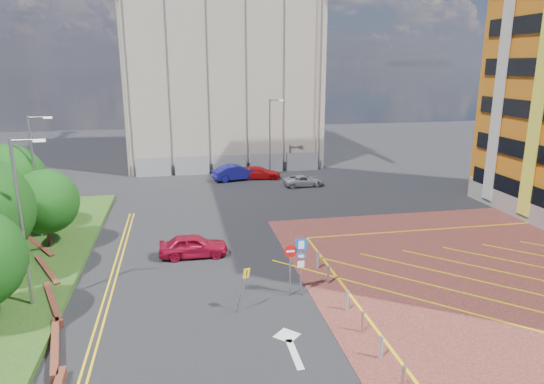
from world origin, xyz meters
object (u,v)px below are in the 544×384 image
object	(u,v)px
lamp_left_near	(22,217)
warning_sign	(244,284)
lamp_back	(271,135)
car_red_back	(259,173)
tree_c	(46,202)
car_blue_back	(236,172)
tree_d	(8,182)
sign_cluster	(297,260)
lamp_left_far	(36,172)
car_red_left	(193,246)
car_silver_back	(304,181)

from	to	relation	value
lamp_left_near	warning_sign	xyz separation A→B (m)	(9.86, -2.20, -3.23)
lamp_back	warning_sign	size ratio (longest dim) A/B	3.56
warning_sign	car_red_back	world-z (taller)	warning_sign
tree_c	car_blue_back	size ratio (longest dim) A/B	1.03
tree_d	lamp_back	xyz separation A→B (m)	(20.58, 15.00, 0.49)
sign_cluster	car_red_back	size ratio (longest dim) A/B	0.74
lamp_left_near	car_red_back	world-z (taller)	lamp_left_near
lamp_left_far	car_red_left	distance (m)	11.56
tree_c	car_red_left	world-z (taller)	tree_c
warning_sign	car_red_left	bearing A→B (deg)	105.90
warning_sign	car_red_back	bearing A→B (deg)	79.09
car_blue_back	car_red_back	distance (m)	2.38
lamp_left_far	car_blue_back	bearing A→B (deg)	45.19
tree_c	car_red_left	distance (m)	9.59
tree_c	car_silver_back	size ratio (longest dim) A/B	1.27
lamp_back	car_silver_back	size ratio (longest dim) A/B	2.07
car_red_back	warning_sign	bearing A→B (deg)	176.42
tree_c	car_silver_back	xyz separation A→B (m)	(19.89, 13.09, -2.66)
lamp_back	car_red_back	world-z (taller)	lamp_back
lamp_left_far	car_silver_back	distance (m)	23.94
car_red_left	car_silver_back	distance (m)	19.34
tree_d	car_red_back	world-z (taller)	tree_d
warning_sign	tree_c	bearing A→B (deg)	137.03
car_blue_back	car_red_left	bearing A→B (deg)	152.37
tree_d	car_red_back	bearing A→B (deg)	36.05
lamp_back	car_red_left	bearing A→B (deg)	-112.83
sign_cluster	warning_sign	distance (m)	3.13
tree_d	lamp_back	size ratio (longest dim) A/B	0.76
tree_d	lamp_left_near	world-z (taller)	lamp_left_near
car_red_left	car_silver_back	world-z (taller)	car_red_left
sign_cluster	lamp_back	bearing A→B (deg)	82.03
lamp_back	car_silver_back	bearing A→B (deg)	-64.84
car_red_left	tree_c	bearing A→B (deg)	72.78
car_blue_back	lamp_left_near	bearing A→B (deg)	139.47
tree_c	sign_cluster	distance (m)	16.53
car_silver_back	lamp_back	bearing A→B (deg)	22.52
lamp_left_far	tree_d	bearing A→B (deg)	154.32
tree_c	tree_d	xyz separation A→B (m)	(-3.00, 3.00, 0.68)
lamp_back	warning_sign	xyz separation A→B (m)	(-6.64, -28.20, -2.93)
lamp_left_far	car_silver_back	world-z (taller)	lamp_left_far
tree_d	lamp_left_far	distance (m)	2.44
warning_sign	car_red_left	size ratio (longest dim) A/B	0.54
tree_c	lamp_left_far	bearing A→B (deg)	114.71
sign_cluster	car_blue_back	bearing A→B (deg)	89.98
tree_c	lamp_left_near	bearing A→B (deg)	-82.31
lamp_left_far	lamp_left_near	bearing A→B (deg)	-78.69
tree_c	lamp_left_near	xyz separation A→B (m)	(1.08, -8.00, 1.47)
lamp_left_far	car_red_back	xyz separation A→B (m)	(17.10, 14.96, -4.03)
lamp_back	car_silver_back	world-z (taller)	lamp_back
warning_sign	car_red_left	distance (m)	7.74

